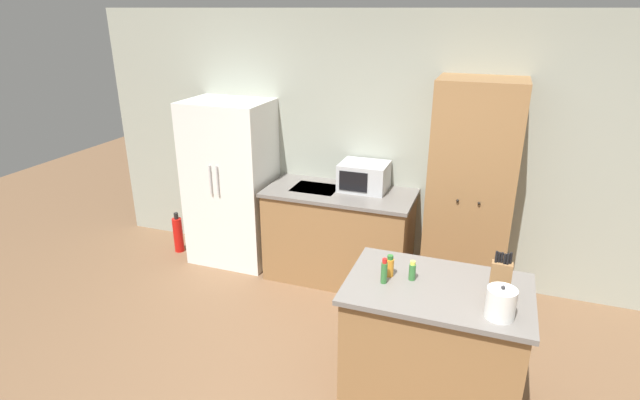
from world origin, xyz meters
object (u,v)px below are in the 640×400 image
object	(u,v)px
pantry_cabinet	(470,195)
kettle	(501,303)
fire_extinguisher	(178,234)
spice_bottle_short_red	(384,272)
knife_block	(500,279)
microwave	(364,176)
refrigerator	(231,183)
spice_bottle_amber_oil	(412,271)
spice_bottle_tall_dark	(390,266)

from	to	relation	value
pantry_cabinet	kettle	size ratio (longest dim) A/B	9.86
pantry_cabinet	fire_extinguisher	bearing A→B (deg)	-177.55
spice_bottle_short_red	fire_extinguisher	bearing A→B (deg)	151.66
kettle	knife_block	bearing A→B (deg)	92.68
microwave	knife_block	size ratio (longest dim) A/B	1.48
knife_block	refrigerator	bearing A→B (deg)	151.68
refrigerator	kettle	size ratio (longest dim) A/B	8.32
knife_block	microwave	bearing A→B (deg)	129.57
pantry_cabinet	spice_bottle_short_red	distance (m)	1.63
microwave	kettle	bearing A→B (deg)	-54.02
spice_bottle_amber_oil	kettle	distance (m)	0.61
refrigerator	spice_bottle_short_red	world-z (taller)	refrigerator
spice_bottle_tall_dark	spice_bottle_short_red	xyz separation A→B (m)	(-0.01, -0.10, 0.01)
microwave	spice_bottle_tall_dark	distance (m)	1.66
spice_bottle_tall_dark	kettle	distance (m)	0.75
spice_bottle_amber_oil	fire_extinguisher	size ratio (longest dim) A/B	0.29
refrigerator	microwave	world-z (taller)	refrigerator
refrigerator	kettle	distance (m)	3.20
microwave	spice_bottle_short_red	bearing A→B (deg)	-70.37
kettle	fire_extinguisher	world-z (taller)	kettle
pantry_cabinet	knife_block	xyz separation A→B (m)	(0.29, -1.50, 0.02)
pantry_cabinet	microwave	distance (m)	1.01
fire_extinguisher	spice_bottle_short_red	bearing A→B (deg)	-28.34
spice_bottle_tall_dark	spice_bottle_amber_oil	size ratio (longest dim) A/B	1.12
refrigerator	spice_bottle_tall_dark	distance (m)	2.48
spice_bottle_tall_dark	spice_bottle_amber_oil	bearing A→B (deg)	0.59
microwave	spice_bottle_tall_dark	world-z (taller)	microwave
kettle	spice_bottle_short_red	bearing A→B (deg)	168.15
spice_bottle_tall_dark	fire_extinguisher	size ratio (longest dim) A/B	0.32
kettle	pantry_cabinet	bearing A→B (deg)	99.79
refrigerator	pantry_cabinet	world-z (taller)	pantry_cabinet
pantry_cabinet	knife_block	size ratio (longest dim) A/B	6.66
spice_bottle_tall_dark	spice_bottle_short_red	size ratio (longest dim) A/B	0.86
spice_bottle_short_red	pantry_cabinet	bearing A→B (deg)	75.10
spice_bottle_tall_dark	fire_extinguisher	bearing A→B (deg)	153.49
pantry_cabinet	kettle	distance (m)	1.75
microwave	spice_bottle_amber_oil	bearing A→B (deg)	-64.04
spice_bottle_amber_oil	fire_extinguisher	bearing A→B (deg)	154.74
microwave	spice_bottle_amber_oil	world-z (taller)	microwave
spice_bottle_short_red	fire_extinguisher	distance (m)	3.14
spice_bottle_short_red	kettle	distance (m)	0.73
refrigerator	kettle	xyz separation A→B (m)	(2.72, -1.69, 0.14)
fire_extinguisher	spice_bottle_amber_oil	bearing A→B (deg)	-25.26
refrigerator	knife_block	world-z (taller)	refrigerator
fire_extinguisher	knife_block	bearing A→B (deg)	-21.95
pantry_cabinet	knife_block	bearing A→B (deg)	-79.13
knife_block	kettle	distance (m)	0.23
spice_bottle_tall_dark	spice_bottle_short_red	bearing A→B (deg)	-97.70
spice_bottle_short_red	spice_bottle_amber_oil	xyz separation A→B (m)	(0.16, 0.10, -0.02)
spice_bottle_short_red	fire_extinguisher	xyz separation A→B (m)	(-2.68, 1.44, -0.79)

